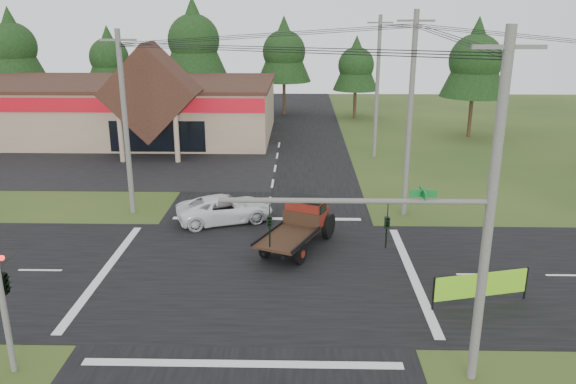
{
  "coord_description": "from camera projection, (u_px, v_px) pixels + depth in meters",
  "views": [
    {
      "loc": [
        1.9,
        -23.16,
        11.25
      ],
      "look_at": [
        1.27,
        5.26,
        2.2
      ],
      "focal_mm": 35.0,
      "sensor_mm": 36.0,
      "label": 1
    }
  ],
  "objects": [
    {
      "name": "cvs_building",
      "position": [
        115.0,
        107.0,
        53.18
      ],
      "size": [
        30.4,
        18.2,
        9.19
      ],
      "color": "tan",
      "rests_on": "ground"
    },
    {
      "name": "tree_row_d",
      "position": [
        284.0,
        50.0,
        63.29
      ],
      "size": [
        6.16,
        6.16,
        11.11
      ],
      "color": "#332316",
      "rests_on": "ground"
    },
    {
      "name": "antique_flatbed_truck",
      "position": [
        297.0,
        226.0,
        27.86
      ],
      "size": [
        4.24,
        6.0,
        2.35
      ],
      "primitive_type": null,
      "rotation": [
        0.0,
        0.0,
        -0.42
      ],
      "color": "#5B160D",
      "rests_on": "ground"
    },
    {
      "name": "tree_row_a",
      "position": [
        12.0,
        44.0,
        61.82
      ],
      "size": [
        6.72,
        6.72,
        12.12
      ],
      "color": "#332316",
      "rests_on": "ground"
    },
    {
      "name": "utility_pole_n",
      "position": [
        377.0,
        86.0,
        44.57
      ],
      "size": [
        2.0,
        0.3,
        11.2
      ],
      "color": "#595651",
      "rests_on": "ground"
    },
    {
      "name": "traffic_signal_mast",
      "position": [
        429.0,
        251.0,
        16.91
      ],
      "size": [
        8.12,
        0.24,
        7.0
      ],
      "color": "#595651",
      "rests_on": "ground"
    },
    {
      "name": "traffic_signal_corner",
      "position": [
        1.0,
        271.0,
        17.63
      ],
      "size": [
        0.53,
        2.48,
        4.4
      ],
      "color": "#595651",
      "rests_on": "ground"
    },
    {
      "name": "tree_row_c",
      "position": [
        194.0,
        38.0,
        62.14
      ],
      "size": [
        7.28,
        7.28,
        13.13
      ],
      "color": "#332316",
      "rests_on": "ground"
    },
    {
      "name": "road_ns",
      "position": [
        258.0,
        273.0,
        25.51
      ],
      "size": [
        12.0,
        120.0,
        0.02
      ],
      "primitive_type": "cube",
      "color": "black",
      "rests_on": "ground"
    },
    {
      "name": "tree_row_b",
      "position": [
        109.0,
        56.0,
        63.92
      ],
      "size": [
        5.6,
        5.6,
        10.1
      ],
      "color": "#332316",
      "rests_on": "ground"
    },
    {
      "name": "roadside_banner",
      "position": [
        481.0,
        288.0,
        22.53
      ],
      "size": [
        4.13,
        1.16,
        1.44
      ],
      "primitive_type": null,
      "rotation": [
        0.0,
        0.0,
        0.25
      ],
      "color": "#78CA1A",
      "rests_on": "ground"
    },
    {
      "name": "utility_pole_ne",
      "position": [
        410.0,
        115.0,
        31.18
      ],
      "size": [
        2.0,
        0.3,
        11.5
      ],
      "color": "#595651",
      "rests_on": "ground"
    },
    {
      "name": "utility_pole_nr",
      "position": [
        490.0,
        214.0,
        16.5
      ],
      "size": [
        2.0,
        0.3,
        11.0
      ],
      "color": "#595651",
      "rests_on": "ground"
    },
    {
      "name": "ground",
      "position": [
        258.0,
        273.0,
        25.52
      ],
      "size": [
        120.0,
        120.0,
        0.0
      ],
      "primitive_type": "plane",
      "color": "#284217",
      "rests_on": "ground"
    },
    {
      "name": "tree_row_e",
      "position": [
        356.0,
        63.0,
        61.62
      ],
      "size": [
        5.04,
        5.04,
        9.09
      ],
      "color": "#332316",
      "rests_on": "ground"
    },
    {
      "name": "road_ew",
      "position": [
        258.0,
        273.0,
        25.51
      ],
      "size": [
        120.0,
        12.0,
        0.02
      ],
      "primitive_type": "cube",
      "color": "black",
      "rests_on": "ground"
    },
    {
      "name": "parking_apron",
      "position": [
        97.0,
        164.0,
        43.91
      ],
      "size": [
        28.0,
        14.0,
        0.02
      ],
      "primitive_type": "cube",
      "color": "black",
      "rests_on": "ground"
    },
    {
      "name": "white_pickup",
      "position": [
        225.0,
        209.0,
        31.65
      ],
      "size": [
        5.9,
        4.16,
        1.49
      ],
      "primitive_type": "imported",
      "rotation": [
        0.0,
        0.0,
        1.92
      ],
      "color": "white",
      "rests_on": "ground"
    },
    {
      "name": "utility_pole_nw",
      "position": [
        125.0,
        122.0,
        31.67
      ],
      "size": [
        2.0,
        0.3,
        10.5
      ],
      "color": "#595651",
      "rests_on": "ground"
    },
    {
      "name": "tree_side_ne",
      "position": [
        476.0,
        58.0,
        51.48
      ],
      "size": [
        6.16,
        6.16,
        11.11
      ],
      "color": "#332316",
      "rests_on": "ground"
    }
  ]
}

